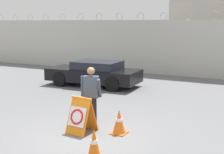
# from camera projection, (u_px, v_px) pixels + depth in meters

# --- Properties ---
(ground_plane) EXTENTS (90.00, 90.00, 0.00)m
(ground_plane) POSITION_uv_depth(u_px,v_px,m) (87.00, 137.00, 8.67)
(ground_plane) COLOR slate
(perimeter_wall) EXTENTS (36.00, 0.30, 3.75)m
(perimeter_wall) POSITION_uv_depth(u_px,v_px,m) (187.00, 48.00, 18.17)
(perimeter_wall) COLOR beige
(perimeter_wall) RESTS_ON ground_plane
(barricade_sign) EXTENTS (0.73, 0.81, 1.05)m
(barricade_sign) POSITION_uv_depth(u_px,v_px,m) (81.00, 115.00, 8.98)
(barricade_sign) COLOR orange
(barricade_sign) RESTS_ON ground_plane
(security_guard) EXTENTS (0.70, 0.36, 1.82)m
(security_guard) POSITION_uv_depth(u_px,v_px,m) (91.00, 93.00, 9.57)
(security_guard) COLOR black
(security_guard) RESTS_ON ground_plane
(traffic_cone_near) EXTENTS (0.43, 0.43, 0.71)m
(traffic_cone_near) POSITION_uv_depth(u_px,v_px,m) (119.00, 122.00, 8.93)
(traffic_cone_near) COLOR orange
(traffic_cone_near) RESTS_ON ground_plane
(traffic_cone_mid) EXTENTS (0.39, 0.39, 0.79)m
(traffic_cone_mid) POSITION_uv_depth(u_px,v_px,m) (94.00, 144.00, 7.18)
(traffic_cone_mid) COLOR orange
(traffic_cone_mid) RESTS_ON ground_plane
(parked_car_front_coupe) EXTENTS (4.73, 2.10, 1.25)m
(parked_car_front_coupe) POSITION_uv_depth(u_px,v_px,m) (94.00, 73.00, 15.62)
(parked_car_front_coupe) COLOR black
(parked_car_front_coupe) RESTS_ON ground_plane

